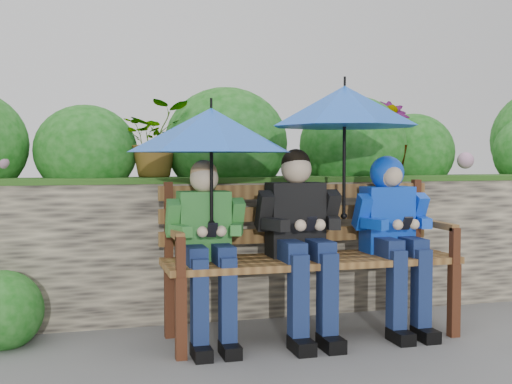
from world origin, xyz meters
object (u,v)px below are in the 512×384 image
object	(u,v)px
boy_left	(207,240)
park_bench	(307,247)
umbrella_left	(211,130)
boy_middle	(301,232)
umbrella_right	(345,106)
boy_right	(393,225)

from	to	relation	value
boy_left	park_bench	bearing A→B (deg)	7.44
umbrella_left	boy_middle	bearing A→B (deg)	0.16
park_bench	umbrella_right	distance (m)	0.97
umbrella_left	umbrella_right	xyz separation A→B (m)	(0.91, 0.06, 0.17)
boy_left	umbrella_right	world-z (taller)	umbrella_right
boy_right	umbrella_left	size ratio (longest dim) A/B	1.15
boy_middle	boy_right	bearing A→B (deg)	1.51
boy_right	boy_left	bearing A→B (deg)	-179.54
boy_middle	umbrella_left	bearing A→B (deg)	-179.84
umbrella_right	boy_middle	bearing A→B (deg)	-169.24
park_bench	boy_right	distance (m)	0.61
park_bench	boy_left	size ratio (longest dim) A/B	1.66
boy_left	umbrella_right	bearing A→B (deg)	3.33
boy_left	boy_middle	xyz separation A→B (m)	(0.61, -0.01, 0.03)
boy_left	umbrella_right	distance (m)	1.27
umbrella_left	umbrella_right	world-z (taller)	umbrella_right
boy_left	umbrella_right	size ratio (longest dim) A/B	1.18
boy_right	umbrella_right	distance (m)	0.87
umbrella_right	boy_left	bearing A→B (deg)	-176.67
boy_left	boy_right	bearing A→B (deg)	0.46
boy_right	umbrella_right	size ratio (longest dim) A/B	1.20
boy_right	umbrella_left	xyz separation A→B (m)	(-1.25, -0.02, 0.62)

